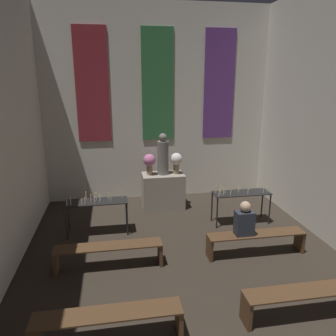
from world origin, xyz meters
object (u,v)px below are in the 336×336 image
(flower_vase_right, at_px, (176,161))
(pew_second_left, at_px, (108,321))
(statue, at_px, (163,156))
(candle_rack_right, at_px, (241,196))
(altar, at_px, (163,191))
(pew_back_left, at_px, (109,251))
(pew_second_right, at_px, (308,297))
(candle_rack_left, at_px, (96,205))
(person_seated, at_px, (244,220))
(pew_back_right, at_px, (256,239))
(flower_vase_left, at_px, (149,162))

(flower_vase_right, distance_m, pew_second_left, 5.06)
(statue, bearing_deg, candle_rack_right, -37.25)
(altar, bearing_deg, pew_back_left, -117.58)
(pew_second_right, height_order, pew_back_left, same)
(candle_rack_left, relative_size, pew_second_right, 0.70)
(altar, xyz_separation_m, pew_second_right, (1.46, -4.62, -0.14))
(flower_vase_right, relative_size, pew_second_left, 0.28)
(candle_rack_left, relative_size, pew_back_left, 0.70)
(altar, xyz_separation_m, person_seated, (1.18, -2.79, 0.29))
(pew_back_right, bearing_deg, person_seated, -180.00)
(pew_second_left, height_order, pew_back_left, same)
(altar, height_order, pew_back_right, altar)
(altar, height_order, statue, statue)
(flower_vase_right, height_order, pew_second_right, flower_vase_right)
(flower_vase_left, distance_m, pew_second_right, 5.06)
(pew_back_left, height_order, person_seated, person_seated)
(flower_vase_right, xyz_separation_m, pew_second_right, (1.09, -4.62, -0.97))
(person_seated, bearing_deg, pew_back_right, 0.00)
(person_seated, bearing_deg, pew_second_left, -145.29)
(pew_second_left, xyz_separation_m, person_seated, (2.64, 1.83, 0.43))
(person_seated, bearing_deg, flower_vase_left, 119.01)
(pew_second_left, relative_size, pew_second_right, 1.00)
(candle_rack_right, xyz_separation_m, pew_second_left, (-3.17, -3.32, -0.35))
(candle_rack_right, xyz_separation_m, pew_second_right, (-0.25, -3.32, -0.35))
(flower_vase_left, relative_size, pew_back_left, 0.28)
(flower_vase_left, relative_size, pew_back_right, 0.28)
(statue, xyz_separation_m, pew_back_left, (-1.46, -2.79, -1.12))
(candle_rack_right, height_order, pew_second_left, candle_rack_right)
(flower_vase_left, relative_size, pew_second_left, 0.28)
(candle_rack_right, relative_size, pew_second_right, 0.70)
(statue, bearing_deg, pew_second_right, -72.49)
(flower_vase_right, height_order, pew_second_left, flower_vase_right)
(candle_rack_left, bearing_deg, altar, 37.03)
(flower_vase_left, height_order, pew_back_right, flower_vase_left)
(flower_vase_left, distance_m, pew_second_left, 4.85)
(statue, xyz_separation_m, pew_second_right, (1.46, -4.62, -1.12))
(candle_rack_right, height_order, pew_back_left, candle_rack_right)
(candle_rack_right, distance_m, pew_second_left, 4.60)
(altar, relative_size, pew_second_right, 0.56)
(altar, distance_m, flower_vase_right, 0.91)
(candle_rack_left, xyz_separation_m, pew_back_left, (0.27, -1.49, -0.36))
(pew_back_left, distance_m, person_seated, 2.68)
(pew_back_right, relative_size, person_seated, 2.85)
(flower_vase_left, bearing_deg, pew_back_right, -56.87)
(statue, bearing_deg, flower_vase_right, -0.00)
(flower_vase_left, height_order, person_seated, flower_vase_left)
(flower_vase_left, xyz_separation_m, pew_back_left, (-1.09, -2.79, -0.97))
(pew_second_left, xyz_separation_m, pew_back_left, (0.00, 1.83, 0.00))
(altar, relative_size, candle_rack_right, 0.81)
(pew_second_left, bearing_deg, statue, 72.49)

